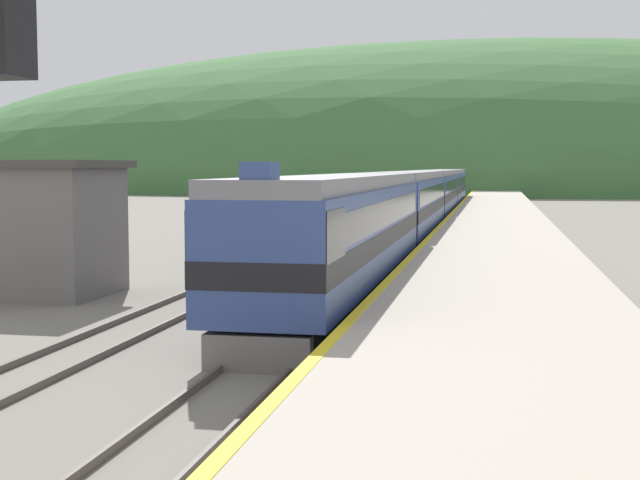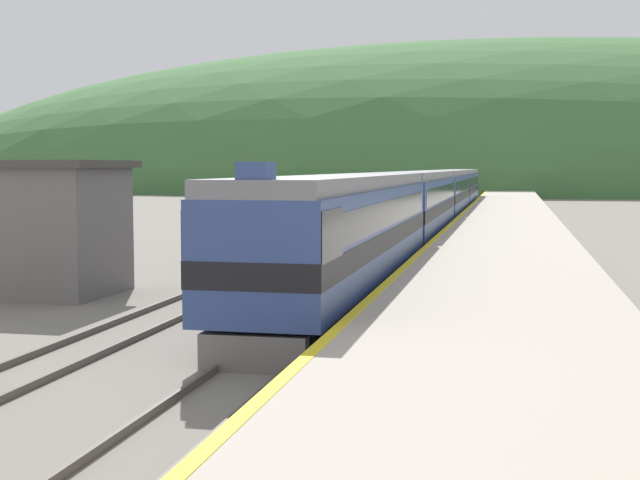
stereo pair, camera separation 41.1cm
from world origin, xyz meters
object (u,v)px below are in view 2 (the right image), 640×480
(carriage_second, at_px, (416,205))
(carriage_fourth, at_px, (460,188))
(express_train_lead_car, at_px, (343,233))
(siding_train, at_px, (372,201))
(carriage_third, at_px, (444,194))

(carriage_second, relative_size, carriage_fourth, 1.00)
(express_train_lead_car, xyz_separation_m, siding_train, (-4.37, 33.99, -0.36))
(carriage_second, relative_size, carriage_third, 1.00)
(express_train_lead_car, xyz_separation_m, carriage_fourth, (0.00, 62.08, -0.01))
(carriage_third, bearing_deg, carriage_second, -90.00)
(express_train_lead_car, bearing_deg, siding_train, 97.33)
(carriage_third, height_order, siding_train, carriage_third)
(carriage_third, distance_m, carriage_fourth, 20.50)
(express_train_lead_car, bearing_deg, carriage_second, 90.00)
(express_train_lead_car, height_order, siding_train, express_train_lead_car)
(siding_train, bearing_deg, express_train_lead_car, -82.67)
(carriage_fourth, bearing_deg, express_train_lead_car, -90.00)
(express_train_lead_car, bearing_deg, carriage_fourth, 90.00)
(carriage_second, relative_size, siding_train, 0.51)
(carriage_second, distance_m, carriage_third, 20.50)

